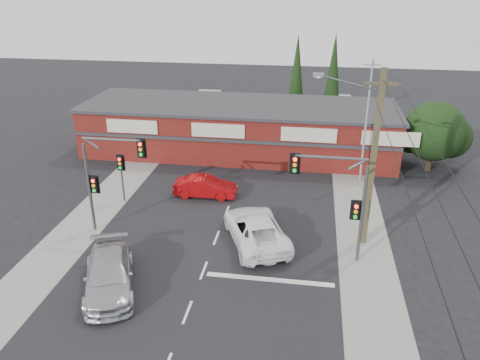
# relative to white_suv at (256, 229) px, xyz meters

# --- Properties ---
(ground) EXTENTS (120.00, 120.00, 0.00)m
(ground) POSITION_rel_white_suv_xyz_m (-2.34, -2.06, -0.85)
(ground) COLOR black
(ground) RESTS_ON ground
(road_strip) EXTENTS (14.00, 70.00, 0.01)m
(road_strip) POSITION_rel_white_suv_xyz_m (-2.34, 2.94, -0.85)
(road_strip) COLOR black
(road_strip) RESTS_ON ground
(verge_left) EXTENTS (3.00, 70.00, 0.02)m
(verge_left) POSITION_rel_white_suv_xyz_m (-10.84, 2.94, -0.84)
(verge_left) COLOR gray
(verge_left) RESTS_ON ground
(verge_right) EXTENTS (3.00, 70.00, 0.02)m
(verge_right) POSITION_rel_white_suv_xyz_m (6.16, 2.94, -0.84)
(verge_right) COLOR gray
(verge_right) RESTS_ON ground
(stop_line) EXTENTS (6.50, 0.35, 0.01)m
(stop_line) POSITION_rel_white_suv_xyz_m (1.16, -3.56, -0.84)
(stop_line) COLOR silver
(stop_line) RESTS_ON ground
(white_suv) EXTENTS (4.93, 6.76, 1.71)m
(white_suv) POSITION_rel_white_suv_xyz_m (0.00, 0.00, 0.00)
(white_suv) COLOR white
(white_suv) RESTS_ON ground
(silver_suv) EXTENTS (4.19, 6.06, 1.63)m
(silver_suv) POSITION_rel_white_suv_xyz_m (-6.54, -5.48, -0.04)
(silver_suv) COLOR #AAACAF
(silver_suv) RESTS_ON ground
(red_sedan) EXTENTS (4.34, 1.59, 1.42)m
(red_sedan) POSITION_rel_white_suv_xyz_m (-4.22, 5.54, -0.14)
(red_sedan) COLOR #9B090B
(red_sedan) RESTS_ON ground
(lane_dashes) EXTENTS (0.12, 28.45, 0.01)m
(lane_dashes) POSITION_rel_white_suv_xyz_m (-2.34, -6.64, -0.84)
(lane_dashes) COLOR silver
(lane_dashes) RESTS_ON ground
(shop_building) EXTENTS (27.30, 8.40, 4.22)m
(shop_building) POSITION_rel_white_suv_xyz_m (-3.34, 14.92, 1.28)
(shop_building) COLOR #511310
(shop_building) RESTS_ON ground
(tree_cluster) EXTENTS (5.90, 5.10, 5.50)m
(tree_cluster) POSITION_rel_white_suv_xyz_m (12.35, 13.38, 2.04)
(tree_cluster) COLOR #2D2116
(tree_cluster) RESTS_ON ground
(conifer_near) EXTENTS (1.80, 1.80, 9.25)m
(conifer_near) POSITION_rel_white_suv_xyz_m (1.16, 21.94, 4.62)
(conifer_near) COLOR #2D2116
(conifer_near) RESTS_ON ground
(conifer_far) EXTENTS (1.80, 1.80, 9.25)m
(conifer_far) POSITION_rel_white_suv_xyz_m (4.66, 23.94, 4.62)
(conifer_far) COLOR #2D2116
(conifer_far) RESTS_ON ground
(traffic_mast_left) EXTENTS (3.77, 0.27, 5.97)m
(traffic_mast_left) POSITION_rel_white_suv_xyz_m (-8.77, -0.06, 3.08)
(traffic_mast_left) COLOR #47494C
(traffic_mast_left) RESTS_ON ground
(traffic_mast_right) EXTENTS (3.96, 0.27, 5.97)m
(traffic_mast_right) POSITION_rel_white_suv_xyz_m (4.52, -1.06, 3.09)
(traffic_mast_right) COLOR #47494C
(traffic_mast_right) RESTS_ON ground
(pedestal_signal) EXTENTS (0.55, 0.27, 3.38)m
(pedestal_signal) POSITION_rel_white_suv_xyz_m (-9.54, 3.94, 1.55)
(pedestal_signal) COLOR #47494C
(pedestal_signal) RESTS_ON ground
(utility_pole) EXTENTS (4.38, 0.59, 10.00)m
(utility_pole) POSITION_rel_white_suv_xyz_m (6.02, 0.92, 4.54)
(utility_pole) COLOR #4C462B
(utility_pole) RESTS_ON ground
(steel_pole) EXTENTS (1.20, 0.16, 9.00)m
(steel_pole) POSITION_rel_white_suv_xyz_m (6.66, 9.94, 3.85)
(steel_pole) COLOR gray
(steel_pole) RESTS_ON ground
(power_lines) EXTENTS (2.01, 29.00, 1.22)m
(power_lines) POSITION_rel_white_suv_xyz_m (6.13, -4.53, 8.19)
(power_lines) COLOR black
(power_lines) RESTS_ON ground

